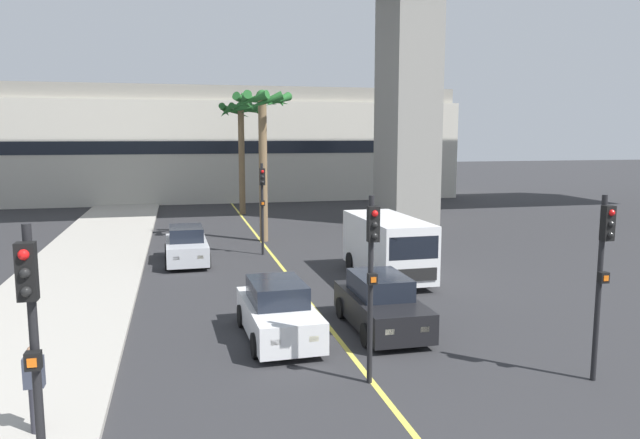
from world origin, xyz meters
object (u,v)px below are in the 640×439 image
object	(u,v)px
car_queue_third	(187,246)
traffic_light_median_far	(262,196)
pedestrian_near_crosswalk	(35,387)
car_queue_front	(381,305)
delivery_van	(387,246)
traffic_light_right_far_corner	(603,263)
traffic_light_median_near	(372,264)
palm_tree_near_median	(241,126)
traffic_light_left_sidewalk_corner	(33,336)
palm_tree_mid_median	(262,122)
car_queue_second	(278,312)

from	to	relation	value
car_queue_third	traffic_light_median_far	bearing A→B (deg)	14.96
pedestrian_near_crosswalk	car_queue_front	bearing A→B (deg)	29.17
delivery_van	traffic_light_right_far_corner	distance (m)	10.48
traffic_light_median_near	traffic_light_median_far	size ratio (longest dim) A/B	1.00
car_queue_front	delivery_van	size ratio (longest dim) A/B	0.78
traffic_light_median_far	pedestrian_near_crosswalk	size ratio (longest dim) A/B	2.59
traffic_light_median_far	palm_tree_near_median	size ratio (longest dim) A/B	0.55
car_queue_third	traffic_light_median_near	world-z (taller)	traffic_light_median_near
pedestrian_near_crosswalk	traffic_light_left_sidewalk_corner	bearing A→B (deg)	-76.42
palm_tree_near_median	palm_tree_mid_median	xyz separation A→B (m)	(-0.04, -11.11, 0.04)
car_queue_second	delivery_van	world-z (taller)	delivery_van
traffic_light_median_far	palm_tree_near_median	xyz separation A→B (m)	(0.57, 14.66, 3.38)
car_queue_second	traffic_light_median_near	distance (m)	4.28
car_queue_third	palm_tree_near_median	xyz separation A→B (m)	(4.01, 15.58, 5.37)
car_queue_third	car_queue_front	bearing A→B (deg)	-63.43
car_queue_front	traffic_light_median_near	world-z (taller)	traffic_light_median_near
traffic_light_median_far	palm_tree_mid_median	distance (m)	4.96
car_queue_third	traffic_light_right_far_corner	size ratio (longest dim) A/B	0.98
traffic_light_median_near	palm_tree_mid_median	world-z (taller)	palm_tree_mid_median
traffic_light_median_near	car_queue_front	bearing A→B (deg)	67.71
palm_tree_mid_median	palm_tree_near_median	bearing A→B (deg)	89.81
traffic_light_left_sidewalk_corner	pedestrian_near_crosswalk	distance (m)	3.51
car_queue_second	pedestrian_near_crosswalk	distance (m)	6.80
delivery_van	palm_tree_near_median	bearing A→B (deg)	99.61
traffic_light_median_far	car_queue_front	bearing A→B (deg)	-81.09
pedestrian_near_crosswalk	car_queue_third	bearing A→B (deg)	79.13
car_queue_front	car_queue_second	xyz separation A→B (m)	(-2.96, -0.07, 0.00)
car_queue_front	traffic_light_right_far_corner	xyz separation A→B (m)	(3.50, -4.58, 1.99)
traffic_light_median_far	traffic_light_right_far_corner	bearing A→B (deg)	-71.68
car_queue_front	car_queue_third	world-z (taller)	same
car_queue_front	traffic_light_right_far_corner	size ratio (longest dim) A/B	0.98
car_queue_front	palm_tree_near_median	xyz separation A→B (m)	(-1.21, 26.02, 5.37)
car_queue_third	traffic_light_median_far	xyz separation A→B (m)	(3.44, 0.92, 1.99)
delivery_van	car_queue_third	bearing A→B (deg)	147.68
traffic_light_median_near	palm_tree_mid_median	size ratio (longest dim) A/B	0.54
traffic_light_median_near	traffic_light_right_far_corner	xyz separation A→B (m)	(4.95, -1.03, 0.00)
traffic_light_left_sidewalk_corner	palm_tree_near_median	world-z (taller)	palm_tree_near_median
car_queue_third	traffic_light_median_near	xyz separation A→B (m)	(3.76, -13.99, 1.99)
traffic_light_median_near	traffic_light_median_far	world-z (taller)	same
traffic_light_right_far_corner	traffic_light_median_near	bearing A→B (deg)	168.30
palm_tree_near_median	car_queue_third	bearing A→B (deg)	-104.42
car_queue_third	traffic_light_median_near	distance (m)	14.63
traffic_light_median_near	car_queue_third	bearing A→B (deg)	105.05
traffic_light_left_sidewalk_corner	traffic_light_right_far_corner	distance (m)	11.25
car_queue_front	car_queue_second	distance (m)	2.96
car_queue_second	traffic_light_median_far	size ratio (longest dim) A/B	0.99
car_queue_front	car_queue_third	distance (m)	11.67
palm_tree_near_median	pedestrian_near_crosswalk	distance (m)	31.71
car_queue_front	palm_tree_mid_median	xyz separation A→B (m)	(-1.25, 14.91, 5.41)
palm_tree_mid_median	pedestrian_near_crosswalk	world-z (taller)	palm_tree_mid_median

